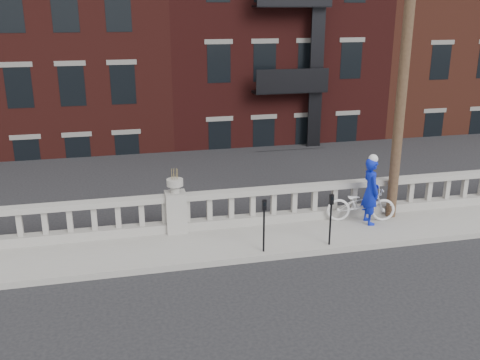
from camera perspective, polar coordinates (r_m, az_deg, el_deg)
The scene contains 10 objects.
ground at distance 11.28m, azimuth -4.24°, elevation -13.84°, with size 120.00×120.00×0.00m, color black.
sidewalk at distance 13.87m, azimuth -6.28°, elevation -7.18°, with size 32.00×2.20×0.15m, color gray.
balustrade at distance 14.52m, azimuth -6.84°, elevation -3.60°, with size 28.00×0.34×1.03m.
planter_pedestal at distance 14.45m, azimuth -6.86°, elevation -2.90°, with size 0.55×0.55×1.76m.
lower_level at distance 32.77m, azimuth -10.04°, elevation 11.81°, with size 80.00×44.00×20.80m.
utility_pole at distance 15.17m, azimuth 17.38°, elevation 14.50°, with size 1.60×0.28×10.00m.
parking_meter_c at distance 13.09m, azimuth 2.57°, elevation -4.26°, with size 0.10×0.09×1.36m.
parking_meter_d at distance 13.64m, azimuth 9.66°, elevation -3.56°, with size 0.10×0.09×1.36m.
bicycle at distance 15.47m, azimuth 12.78°, elevation -2.50°, with size 0.67×1.92×1.01m, color silver.
cyclist at distance 15.23m, azimuth 13.77°, elevation -1.15°, with size 0.69×0.45×1.89m, color #0B1CAC.
Camera 1 is at (-1.43, -9.50, 5.91)m, focal length 40.00 mm.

